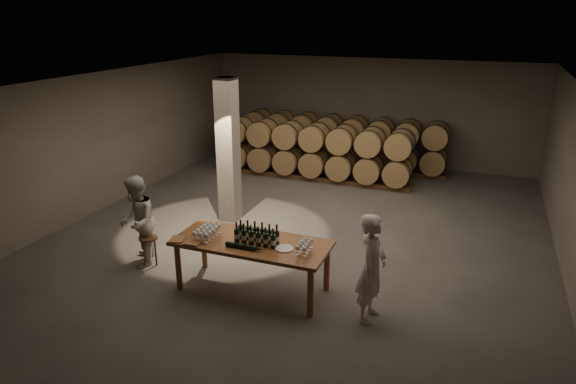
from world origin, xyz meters
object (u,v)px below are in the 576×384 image
at_px(bottle_cluster, 257,236).
at_px(plate, 284,248).
at_px(stool, 149,242).
at_px(person_man, 372,268).
at_px(tasting_table, 252,247).
at_px(person_woman, 137,222).
at_px(notebook_near, 193,243).

height_order(bottle_cluster, plate, bottle_cluster).
relative_size(stool, person_man, 0.33).
height_order(plate, stool, plate).
height_order(tasting_table, plate, plate).
bearing_deg(stool, plate, -3.96).
relative_size(person_man, person_woman, 1.01).
distance_m(plate, stool, 2.81).
bearing_deg(notebook_near, person_woman, 157.68).
height_order(tasting_table, notebook_near, notebook_near).
relative_size(plate, person_man, 0.17).
relative_size(bottle_cluster, plate, 2.48).
bearing_deg(plate, person_woman, 176.53).
bearing_deg(plate, person_man, -2.60).
bearing_deg(person_woman, tasting_table, 57.50).
height_order(plate, person_man, person_man).
bearing_deg(tasting_table, person_woman, 177.47).
xyz_separation_m(tasting_table, bottle_cluster, (0.11, -0.04, 0.23)).
xyz_separation_m(tasting_table, plate, (0.61, -0.08, 0.11)).
bearing_deg(stool, notebook_near, -23.08).
height_order(notebook_near, person_man, person_man).
relative_size(tasting_table, stool, 4.50).
bearing_deg(tasting_table, bottle_cluster, -18.46).
bearing_deg(bottle_cluster, person_woman, 176.73).
bearing_deg(tasting_table, stool, 176.92).
xyz_separation_m(tasting_table, person_man, (2.04, -0.14, 0.07)).
bearing_deg(person_woman, notebook_near, 40.16).
xyz_separation_m(notebook_near, stool, (-1.30, 0.55, -0.44)).
relative_size(notebook_near, person_woman, 0.15).
bearing_deg(plate, tasting_table, 172.92).
bearing_deg(person_woman, bottle_cluster, 56.76).
relative_size(tasting_table, person_woman, 1.52).
bearing_deg(person_man, plate, 93.54).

